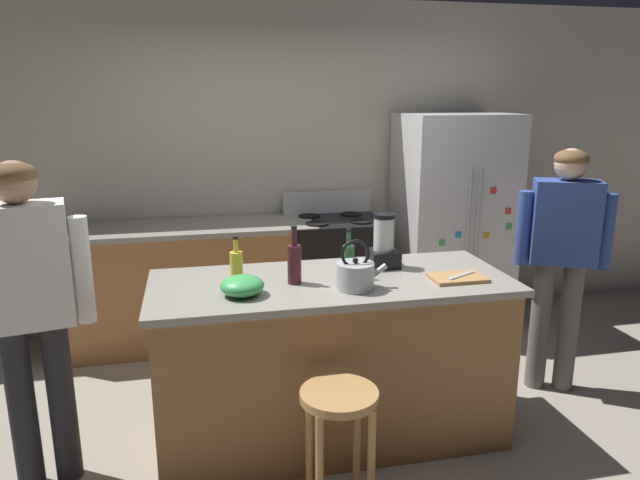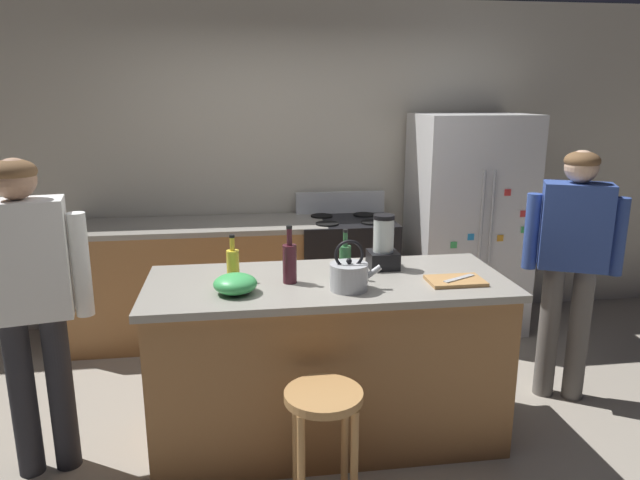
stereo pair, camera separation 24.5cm
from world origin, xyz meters
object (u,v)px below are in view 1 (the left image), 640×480
Objects in this scene: person_by_island_left at (28,298)px; blender_appliance at (384,245)px; stove_range at (334,274)px; bottle_olive_oil at (348,260)px; bottle_soda at (236,265)px; kitchen_island at (331,359)px; bottle_wine at (294,263)px; bar_stool at (339,419)px; person_by_sink_right at (562,248)px; tea_kettle at (355,274)px; cutting_board at (457,278)px; mixing_bowl at (242,286)px; chef_knife at (461,275)px; refrigerator at (452,221)px.

person_by_island_left is 5.23× the size of blender_appliance.
bottle_olive_oil reaches higher than stove_range.
person_by_island_left is at bearing -170.38° from bottle_soda.
bottle_wine is (-0.21, -0.02, 0.59)m from kitchen_island.
person_by_sink_right is at bearing 27.80° from bar_stool.
cutting_board is at bearing 2.98° from tea_kettle.
bottle_soda is at bearing 92.76° from mixing_bowl.
mixing_bowl reaches higher than chef_knife.
stove_range is 4.44× the size of bottle_soda.
stove_range is at bearing 58.20° from bottle_soda.
tea_kettle reaches higher than cutting_board.
person_by_island_left is at bearing -176.12° from kitchen_island.
person_by_sink_right is at bearing 8.61° from kitchen_island.
mixing_bowl is 0.82× the size of tea_kettle.
refrigerator is 3.34m from person_by_island_left.
refrigerator reaches higher than bottle_wine.
chef_knife is at bearing -7.99° from bottle_wine.
refrigerator is 1.80m from chef_knife.
person_by_sink_right is 5.41× the size of cutting_board.
stove_range is 1.77m from chef_knife.
bottle_wine reaches higher than kitchen_island.
tea_kettle is (0.60, -0.25, -0.02)m from bottle_soda.
bar_stool is 1.08m from chef_knife.
chef_knife is at bearing 2.88° from tea_kettle.
tea_kettle is at bearing -2.72° from person_by_island_left.
stove_range reaches higher than kitchen_island.
bottle_soda is (-1.93, -1.43, 0.15)m from refrigerator.
bottle_soda is at bearing 169.75° from cutting_board.
bottle_soda is 0.61m from bottle_olive_oil.
bottle_olive_oil is 0.87× the size of bottle_wine.
bottle_olive_oil is 0.61m from cutting_board.
bottle_wine is (1.31, 0.08, 0.07)m from person_by_island_left.
person_by_island_left is 7.40× the size of mixing_bowl.
chef_knife reaches higher than bar_stool.
bottle_olive_oil is at bearing -171.52° from person_by_sink_right.
person_by_island_left is at bearing 177.28° from tea_kettle.
bottle_wine is at bearing 171.83° from cutting_board.
tea_kettle is at bearing -127.37° from blender_appliance.
person_by_sink_right reaches higher than chef_knife.
person_by_sink_right is at bearing -82.09° from refrigerator.
cutting_board is at bearing 0.21° from mixing_bowl.
bottle_soda is at bearing -121.80° from stove_range.
chef_knife is (0.34, -0.32, -0.11)m from blender_appliance.
cutting_board is at bearing -12.33° from kitchen_island.
bar_stool is 1.06m from cutting_board.
refrigerator reaches higher than bottle_olive_oil.
kitchen_island is at bearing -7.48° from bottle_soda.
bottle_wine is at bearing 24.30° from mixing_bowl.
bottle_soda is (1.00, 0.17, 0.05)m from person_by_island_left.
chef_knife is at bearing -113.49° from refrigerator.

